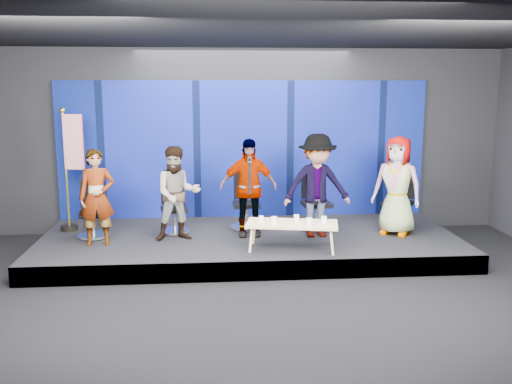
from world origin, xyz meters
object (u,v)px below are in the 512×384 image
mug_a (261,219)px  mug_c (296,218)px  chair_c (246,210)px  flag_stand (71,167)px  chair_b (174,214)px  coffee_table (292,225)px  panelist_a (97,197)px  panelist_e (397,186)px  chair_d (316,209)px  mug_b (274,220)px  panelist_b (178,194)px  chair_e (398,209)px  chair_a (93,219)px  panelist_c (248,188)px  mug_d (309,221)px  mug_e (324,220)px  panelist_d (317,186)px

mug_a → mug_c: (0.55, -0.01, 0.00)m
chair_c → flag_stand: 3.12m
chair_b → coffee_table: bearing=-43.2°
panelist_a → mug_a: bearing=-17.8°
panelist_e → coffee_table: size_ratio=1.13×
chair_d → mug_a: bearing=-137.4°
panelist_e → mug_b: size_ratio=15.69×
panelist_b → chair_e: size_ratio=1.49×
chair_a → mug_b: 3.12m
chair_a → chair_b: 1.36m
panelist_c → mug_c: panelist_c is taller
mug_d → mug_e: (0.25, 0.08, -0.00)m
panelist_b → chair_a: bearing=158.4°
chair_c → panelist_b: bearing=-150.6°
panelist_c → panelist_e: bearing=-3.6°
panelist_d → mug_c: bearing=-128.3°
chair_e → panelist_e: (-0.20, -0.46, 0.50)m
panelist_b → mug_e: panelist_b is taller
chair_d → panelist_d: bearing=-103.2°
panelist_a → mug_c: size_ratio=15.93×
chair_d → panelist_c: bearing=-167.9°
chair_a → chair_c: (2.60, 0.39, 0.02)m
panelist_c → chair_d: bearing=15.2°
mug_d → chair_d: bearing=75.2°
chair_e → panelist_b: bearing=-136.6°
coffee_table → flag_stand: flag_stand is taller
panelist_d → mug_b: panelist_d is taller
mug_c → chair_b: bearing=150.6°
chair_b → mug_c: 2.26m
panelist_c → panelist_a: bearing=-172.4°
panelist_c → panelist_d: (1.14, -0.15, 0.04)m
panelist_a → chair_d: (3.65, 0.70, -0.42)m
mug_b → mug_c: mug_b is taller
chair_e → mug_a: (-2.57, -1.12, 0.13)m
mug_b → panelist_a: bearing=167.9°
chair_d → panelist_e: (1.29, -0.47, 0.49)m
chair_a → mug_c: chair_a is taller
mug_c → coffee_table: bearing=-127.7°
chair_c → mug_a: size_ratio=11.72×
panelist_b → panelist_d: panelist_d is taller
mug_a → flag_stand: (-3.16, 1.34, 0.66)m
panelist_e → coffee_table: (-1.90, -0.78, -0.45)m
panelist_c → coffee_table: size_ratio=1.11×
panelist_a → panelist_e: panelist_e is taller
panelist_c → chair_e: size_ratio=1.59×
chair_b → panelist_d: 2.51m
mug_e → panelist_b: bearing=160.8°
panelist_e → mug_e: panelist_e is taller
mug_a → mug_b: bearing=-41.8°
panelist_d → mug_d: bearing=-111.5°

